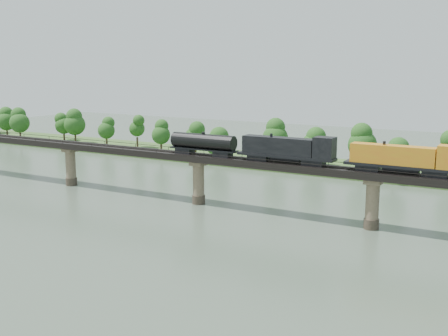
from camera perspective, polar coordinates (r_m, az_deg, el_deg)
The scene contains 6 objects.
ground at distance 106.73m, azimuth -11.32°, elevation -7.01°, with size 400.00×400.00×0.00m, color #3A493A.
far_bank at distance 177.49m, azimuth 6.98°, elevation 0.44°, with size 300.00×24.00×1.60m, color #305120.
bridge at distance 128.60m, azimuth -2.61°, elevation -1.27°, with size 236.00×30.00×11.50m.
bridge_superstructure at distance 127.45m, azimuth -2.63°, elevation 1.51°, with size 220.00×4.90×0.75m.
far_treeline at distance 175.56m, azimuth 3.99°, elevation 3.03°, with size 289.06×17.54×13.60m.
freight_train at distance 111.72m, azimuth 13.77°, elevation 1.24°, with size 86.21×3.36×5.93m.
Camera 1 is at (67.69, -76.09, 31.95)m, focal length 45.00 mm.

